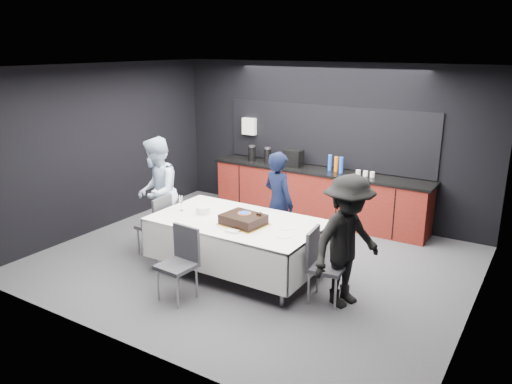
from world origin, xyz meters
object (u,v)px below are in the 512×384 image
Objects in this scene: chair_left at (157,221)px; person_center at (278,203)px; person_right at (347,241)px; party_table at (237,229)px; plate_stack at (203,210)px; person_left at (157,192)px; champagne_flute at (181,200)px; chair_right at (321,260)px; chair_near at (181,258)px; cake_assembly at (243,220)px.

person_center is at bearing 34.95° from chair_left.
person_right is at bearing 1.58° from chair_left.
party_table is 11.00× the size of plate_stack.
chair_left is 0.58× the size of person_center.
person_left is (-1.08, 0.22, 0.04)m from plate_stack.
plate_stack is 0.94× the size of champagne_flute.
person_center reaches higher than party_table.
party_table is 1.33m from chair_right.
person_left reaches higher than chair_left.
person_left is at bearing 141.32° from chair_near.
person_left reaches higher than party_table.
champagne_flute is 0.14× the size of person_center.
chair_left reaches higher than party_table.
person_center is 1.92m from person_left.
person_right is (2.52, 0.06, -0.12)m from champagne_flute.
party_table is 1.34× the size of person_left.
champagne_flute reaches higher than plate_stack.
chair_right is (2.22, -0.01, -0.40)m from champagne_flute.
chair_near is 1.93m from person_center.
person_center is at bearing 80.20° from chair_near.
champagne_flute is 0.13× the size of person_left.
chair_left is at bearing -179.81° from cake_assembly.
person_left reaches higher than chair_near.
person_right is at bearing 1.44° from champagne_flute.
cake_assembly is at bearing -32.10° from party_table.
cake_assembly reaches higher than plate_stack.
person_left is (-1.77, -0.73, 0.08)m from person_center.
person_center is (-0.05, 1.04, -0.06)m from cake_assembly.
person_center is (1.03, 1.03, -0.15)m from champagne_flute.
person_center is (0.33, 1.89, 0.26)m from chair_near.
plate_stack is at bearing 173.28° from cake_assembly.
champagne_flute is (-0.34, -0.07, 0.11)m from plate_stack.
cake_assembly is 1.18m from chair_right.
person_left is at bearing 41.66° from person_center.
plate_stack is 0.23× the size of chair_near.
chair_near is 1.88m from person_left.
person_right reaches higher than plate_stack.
person_center reaches higher than chair_right.
champagne_flute is 0.62m from chair_left.
chair_near is at bearing -35.84° from chair_left.
chair_near is at bearing -50.80° from champagne_flute.
person_left reaches higher than champagne_flute.
chair_left is 1.00× the size of chair_right.
chair_left is (-0.81, -0.09, -0.30)m from plate_stack.
person_center is at bearing 54.17° from plate_stack.
person_center is at bearing 92.81° from cake_assembly.
chair_near is at bearing -101.26° from party_table.
chair_right and chair_near have the same top height.
chair_right is 1.74m from chair_near.
chair_near is 0.58× the size of person_center.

